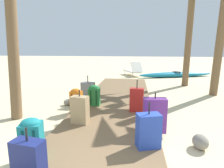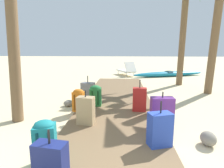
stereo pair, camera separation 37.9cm
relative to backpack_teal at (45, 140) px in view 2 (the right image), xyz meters
The scene contains 15 objects.
ground_plane 2.13m from the backpack_teal, 65.15° to the left, with size 60.00×60.00×0.00m, color beige.
boardwalk 2.90m from the backpack_teal, 72.22° to the left, with size 1.98×8.44×0.08m, color brown.
backpack_teal is the anchor object (origin of this frame).
backpack_green 2.56m from the backpack_teal, 82.62° to the left, with size 0.31×0.28×0.55m.
suitcase_navy 0.65m from the backpack_teal, 62.00° to the right, with size 0.37×0.23×0.72m.
suitcase_tan 1.33m from the backpack_teal, 76.69° to the left, with size 0.37×0.26×0.70m.
suitcase_blue 1.72m from the backpack_teal, 16.85° to the left, with size 0.41×0.32×0.74m.
backpack_orange 2.05m from the backpack_teal, 90.55° to the left, with size 0.30×0.25×0.55m.
suitcase_grey 3.02m from the backpack_teal, 89.40° to the left, with size 0.42×0.33×0.73m.
suitcase_red 2.60m from the backpack_teal, 55.75° to the left, with size 0.34×0.20×0.78m.
suitcase_purple 2.09m from the backpack_teal, 31.19° to the left, with size 0.43×0.24×0.74m.
lounge_chair 8.68m from the backpack_teal, 81.48° to the left, with size 1.18×1.62×0.82m.
kayak 9.17m from the backpack_teal, 66.43° to the left, with size 4.26×1.87×0.30m.
rock_left_near 2.72m from the backpack_teal, 99.75° to the left, with size 0.27×0.26×0.17m, color gray.
rock_right_near 2.60m from the backpack_teal, 15.56° to the left, with size 0.30×0.24×0.24m, color gray.
Camera 2 is at (0.17, -0.82, 1.63)m, focal length 30.03 mm.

